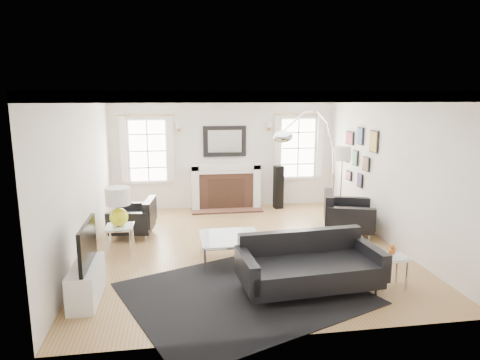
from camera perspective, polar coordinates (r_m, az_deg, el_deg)
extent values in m
plane|color=olive|center=(7.98, 0.51, -8.97)|extent=(6.00, 6.00, 0.00)
cube|color=white|center=(10.54, -2.07, 3.85)|extent=(5.50, 0.04, 2.80)
cube|color=white|center=(4.75, 6.34, -5.43)|extent=(5.50, 0.04, 2.80)
cube|color=white|center=(7.67, -20.19, 0.36)|extent=(0.04, 6.00, 2.80)
cube|color=white|center=(8.48, 19.20, 1.42)|extent=(0.04, 6.00, 2.80)
cube|color=white|center=(7.48, 0.55, 11.58)|extent=(5.50, 6.00, 0.02)
cube|color=white|center=(7.48, 0.55, 11.12)|extent=(5.50, 6.00, 0.12)
cube|color=white|center=(10.43, -6.01, -1.02)|extent=(0.18, 0.38, 1.10)
cube|color=white|center=(10.60, 2.11, -0.77)|extent=(0.18, 0.38, 1.10)
cube|color=white|center=(10.40, -1.93, 1.80)|extent=(1.70, 0.38, 0.12)
cube|color=white|center=(10.42, -1.93, 1.26)|extent=(1.50, 0.34, 0.10)
cube|color=brown|center=(10.53, -1.92, -1.41)|extent=(1.30, 0.30, 0.90)
cube|color=black|center=(10.45, -1.86, -1.90)|extent=(0.90, 0.10, 0.76)
cube|color=brown|center=(10.38, -1.73, -4.05)|extent=(1.70, 0.50, 0.04)
cube|color=black|center=(10.48, -2.06, 5.18)|extent=(1.05, 0.06, 0.75)
cube|color=white|center=(10.44, -2.03, 5.16)|extent=(0.82, 0.02, 0.55)
cube|color=white|center=(10.46, -12.19, 3.82)|extent=(1.00, 0.05, 1.60)
cube|color=white|center=(10.43, -12.20, 3.80)|extent=(0.84, 0.02, 1.44)
cube|color=white|center=(10.40, -15.27, 3.92)|extent=(0.14, 0.05, 1.55)
cube|color=white|center=(10.34, -9.19, 4.12)|extent=(0.14, 0.05, 1.55)
cube|color=white|center=(10.88, 7.70, 4.25)|extent=(1.00, 0.05, 1.60)
cube|color=white|center=(10.85, 7.74, 4.23)|extent=(0.84, 0.02, 1.44)
cube|color=white|center=(10.63, 5.00, 4.42)|extent=(0.14, 0.05, 1.55)
cube|color=white|center=(10.94, 10.63, 4.46)|extent=(0.14, 0.05, 1.55)
cube|color=black|center=(8.94, 17.44, 4.92)|extent=(0.03, 0.34, 0.44)
cube|color=gold|center=(8.93, 17.33, 4.92)|extent=(0.01, 0.29, 0.39)
cube|color=black|center=(9.52, 15.75, 5.67)|extent=(0.03, 0.28, 0.38)
cube|color=#385D9B|center=(9.52, 15.65, 5.67)|extent=(0.01, 0.23, 0.33)
cube|color=black|center=(10.03, 14.43, 5.43)|extent=(0.03, 0.40, 0.30)
cube|color=#A73340|center=(10.03, 14.34, 5.43)|extent=(0.01, 0.35, 0.25)
cube|color=black|center=(9.27, 16.45, 2.06)|extent=(0.03, 0.30, 0.30)
cube|color=brown|center=(9.27, 16.35, 2.06)|extent=(0.01, 0.25, 0.25)
cube|color=black|center=(9.76, 15.11, 2.87)|extent=(0.03, 0.26, 0.34)
cube|color=#518758|center=(9.75, 15.02, 2.87)|extent=(0.01, 0.21, 0.29)
cube|color=black|center=(10.27, 13.88, 3.05)|extent=(0.03, 0.32, 0.24)
cube|color=tan|center=(10.26, 13.78, 3.05)|extent=(0.01, 0.27, 0.19)
cube|color=black|center=(9.57, 15.69, -0.06)|extent=(0.03, 0.24, 0.30)
cube|color=#433265|center=(9.56, 15.59, -0.06)|extent=(0.01, 0.19, 0.25)
cube|color=black|center=(10.10, 14.31, 0.60)|extent=(0.03, 0.28, 0.22)
cube|color=#9D5B7A|center=(10.10, 14.21, 0.60)|extent=(0.01, 0.23, 0.17)
cube|color=white|center=(6.34, -19.80, -12.74)|extent=(0.35, 1.00, 0.50)
cube|color=black|center=(6.13, -19.69, -8.03)|extent=(0.05, 1.00, 0.58)
cube|color=black|center=(6.25, 0.58, -14.86)|extent=(3.83, 3.56, 0.01)
cube|color=black|center=(6.27, 9.32, -12.02)|extent=(1.96, 1.04, 0.32)
cube|color=black|center=(6.53, 8.04, -8.83)|extent=(1.90, 0.30, 0.53)
cube|color=black|center=(5.95, 0.89, -11.87)|extent=(0.22, 0.90, 0.40)
cube|color=black|center=(6.62, 16.92, -9.92)|extent=(0.22, 0.90, 0.40)
cube|color=black|center=(8.77, -14.18, -5.52)|extent=(0.89, 0.89, 0.30)
cube|color=black|center=(8.64, -11.92, -4.16)|extent=(0.24, 0.81, 0.50)
cube|color=black|center=(9.11, -13.68, -4.08)|extent=(0.80, 0.22, 0.38)
cube|color=black|center=(8.36, -14.81, -5.52)|extent=(0.80, 0.22, 0.38)
cube|color=black|center=(8.87, 14.29, -5.08)|extent=(1.14, 1.14, 0.34)
cube|color=black|center=(8.78, 11.73, -3.46)|extent=(0.43, 0.91, 0.56)
cube|color=black|center=(8.40, 14.59, -5.06)|extent=(0.90, 0.41, 0.43)
cube|color=black|center=(9.27, 14.11, -3.50)|extent=(0.90, 0.41, 0.43)
cube|color=silver|center=(7.19, -1.34, -7.64)|extent=(0.99, 0.99, 0.02)
cylinder|color=silver|center=(6.80, -4.69, -10.70)|extent=(0.04, 0.04, 0.44)
cylinder|color=silver|center=(6.91, 2.95, -10.29)|extent=(0.04, 0.04, 0.44)
cylinder|color=silver|center=(7.65, -5.18, -8.17)|extent=(0.04, 0.04, 0.44)
cylinder|color=silver|center=(7.75, 1.60, -7.87)|extent=(0.04, 0.04, 0.44)
cube|color=silver|center=(7.78, -15.77, -5.98)|extent=(0.47, 0.47, 0.02)
cylinder|color=silver|center=(7.70, -17.31, -8.21)|extent=(0.04, 0.04, 0.52)
cylinder|color=silver|center=(7.65, -14.38, -8.17)|extent=(0.04, 0.04, 0.52)
cylinder|color=silver|center=(8.07, -16.90, -7.29)|extent=(0.04, 0.04, 0.52)
cylinder|color=silver|center=(8.02, -14.11, -7.25)|extent=(0.04, 0.04, 0.52)
cube|color=silver|center=(6.65, 19.58, -9.62)|extent=(0.43, 0.36, 0.02)
cylinder|color=silver|center=(6.55, 18.66, -12.04)|extent=(0.04, 0.04, 0.47)
cylinder|color=silver|center=(6.71, 21.36, -11.65)|extent=(0.04, 0.04, 0.47)
cylinder|color=silver|center=(6.77, 17.57, -11.16)|extent=(0.04, 0.04, 0.47)
cylinder|color=silver|center=(6.93, 20.20, -10.82)|extent=(0.04, 0.04, 0.47)
sphere|color=yellow|center=(7.73, -15.84, -4.78)|extent=(0.32, 0.32, 0.32)
cylinder|color=yellow|center=(7.69, -15.90, -3.63)|extent=(0.04, 0.04, 0.13)
cylinder|color=white|center=(7.64, -15.99, -2.07)|extent=(0.43, 0.43, 0.30)
sphere|color=#D5581B|center=(6.63, 19.63, -8.98)|extent=(0.10, 0.10, 0.10)
sphere|color=#D5581B|center=(6.60, 19.67, -8.39)|extent=(0.07, 0.07, 0.07)
cube|color=silver|center=(9.72, 12.21, -4.84)|extent=(0.27, 0.43, 0.21)
ellipsoid|color=silver|center=(7.70, 5.71, 5.76)|extent=(0.36, 0.36, 0.22)
cylinder|color=#B27B3E|center=(9.35, 13.08, -6.09)|extent=(0.22, 0.22, 0.03)
cylinder|color=#B27B3E|center=(9.16, 13.29, -1.62)|extent=(0.03, 0.03, 1.53)
cylinder|color=white|center=(9.02, 13.52, 3.46)|extent=(0.35, 0.35, 0.28)
cube|color=black|center=(10.58, 5.14, -0.95)|extent=(0.23, 0.23, 1.06)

